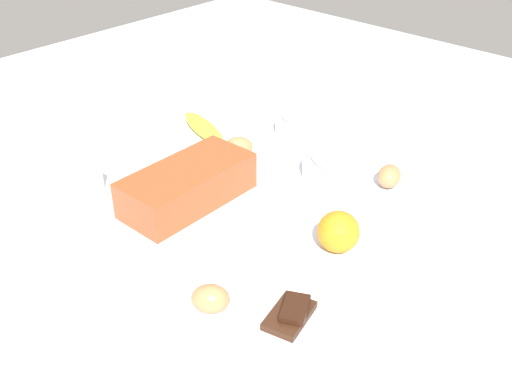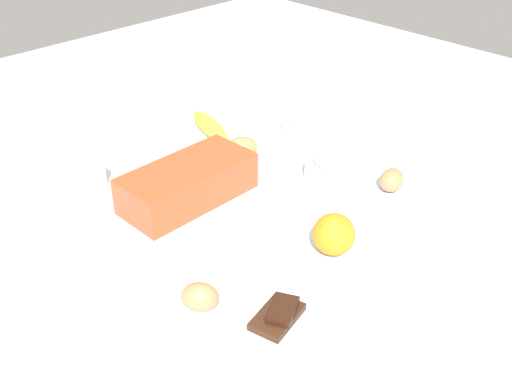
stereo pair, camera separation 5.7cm
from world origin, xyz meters
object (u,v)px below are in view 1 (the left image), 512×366
object	(u,v)px
sugar_bowl	(300,123)
butter_block	(76,180)
orange_fruit	(338,232)
egg_beside_bowl	(389,176)
chocolate_plate	(290,318)
egg_loose	(238,148)
banana	(204,128)
loaf_pan	(188,184)
flour_bowl	(335,164)
egg_near_butter	(211,299)

from	to	relation	value
sugar_bowl	butter_block	world-z (taller)	sugar_bowl
orange_fruit	egg_beside_bowl	world-z (taller)	orange_fruit
butter_block	chocolate_plate	bearing A→B (deg)	-89.29
orange_fruit	egg_loose	world-z (taller)	orange_fruit
banana	orange_fruit	world-z (taller)	orange_fruit
sugar_bowl	chocolate_plate	distance (m)	0.67
loaf_pan	butter_block	xyz separation A→B (m)	(-0.14, 0.20, -0.01)
flour_bowl	egg_beside_bowl	distance (m)	0.12
banana	butter_block	world-z (taller)	butter_block
egg_loose	egg_near_butter	bearing A→B (deg)	-140.89
flour_bowl	loaf_pan	bearing A→B (deg)	150.02
flour_bowl	banana	size ratio (longest dim) A/B	0.76
sugar_bowl	egg_loose	distance (m)	0.19
butter_block	egg_beside_bowl	size ratio (longest dim) A/B	1.42
loaf_pan	banana	world-z (taller)	loaf_pan
egg_near_butter	egg_loose	distance (m)	0.51
egg_beside_bowl	chocolate_plate	xyz separation A→B (m)	(-0.46, -0.11, -0.01)
loaf_pan	butter_block	world-z (taller)	loaf_pan
sugar_bowl	orange_fruit	size ratio (longest dim) A/B	1.55
butter_block	egg_near_butter	bearing A→B (deg)	-96.92
loaf_pan	butter_block	bearing A→B (deg)	123.11
banana	egg_beside_bowl	xyz separation A→B (m)	(0.10, -0.47, 0.00)
egg_loose	egg_beside_bowl	bearing A→B (deg)	-68.66
egg_beside_bowl	butter_block	bearing A→B (deg)	134.81
orange_fruit	sugar_bowl	bearing A→B (deg)	47.63
butter_block	banana	bearing A→B (deg)	-0.07
banana	egg_beside_bowl	world-z (taller)	egg_beside_bowl
flour_bowl	banana	xyz separation A→B (m)	(-0.05, 0.36, -0.01)
egg_near_butter	sugar_bowl	bearing A→B (deg)	26.62
banana	chocolate_plate	bearing A→B (deg)	-121.72
loaf_pan	sugar_bowl	xyz separation A→B (m)	(0.40, 0.03, -0.01)
flour_bowl	chocolate_plate	bearing A→B (deg)	-152.38
chocolate_plate	butter_block	bearing A→B (deg)	90.71
loaf_pan	banana	xyz separation A→B (m)	(0.23, 0.20, -0.02)
flour_bowl	egg_loose	bearing A→B (deg)	109.87
sugar_bowl	chocolate_plate	world-z (taller)	sugar_bowl
loaf_pan	egg_beside_bowl	distance (m)	0.43
egg_beside_bowl	egg_near_butter	bearing A→B (deg)	179.52
flour_bowl	sugar_bowl	bearing A→B (deg)	59.76
egg_near_butter	chocolate_plate	distance (m)	0.13
egg_near_butter	chocolate_plate	xyz separation A→B (m)	(0.06, -0.11, -0.01)
loaf_pan	egg_beside_bowl	xyz separation A→B (m)	(0.33, -0.27, -0.02)
banana	egg_beside_bowl	distance (m)	0.48
banana	egg_near_butter	size ratio (longest dim) A/B	3.00
sugar_bowl	orange_fruit	distance (m)	0.47
egg_beside_bowl	orange_fruit	bearing A→B (deg)	-168.86
banana	orange_fruit	size ratio (longest dim) A/B	2.43
flour_bowl	orange_fruit	bearing A→B (deg)	-142.69
egg_near_butter	orange_fruit	bearing A→B (deg)	-11.47
loaf_pan	egg_near_butter	distance (m)	0.33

